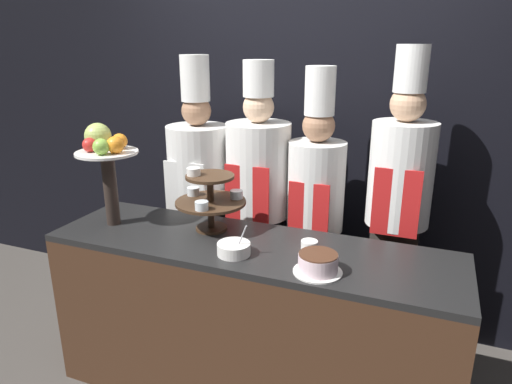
{
  "coord_description": "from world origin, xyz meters",
  "views": [
    {
      "loc": [
        0.82,
        -1.68,
        1.89
      ],
      "look_at": [
        0.0,
        0.4,
        1.17
      ],
      "focal_mm": 32.0,
      "sensor_mm": 36.0,
      "label": 1
    }
  ],
  "objects_px": {
    "fruit_pedestal": "(105,154)",
    "chef_right": "(398,201)",
    "chef_center_right": "(315,204)",
    "serving_bowl_near": "(234,249)",
    "chef_center_left": "(258,193)",
    "cup_white": "(309,246)",
    "chef_left": "(199,188)",
    "tiered_stand": "(210,197)",
    "cake_round": "(318,264)"
  },
  "relations": [
    {
      "from": "fruit_pedestal",
      "to": "chef_right",
      "type": "xyz_separation_m",
      "value": [
        1.51,
        0.63,
        -0.28
      ]
    },
    {
      "from": "fruit_pedestal",
      "to": "chef_center_right",
      "type": "bearing_deg",
      "value": 31.25
    },
    {
      "from": "serving_bowl_near",
      "to": "chef_center_left",
      "type": "relative_size",
      "value": 0.09
    },
    {
      "from": "serving_bowl_near",
      "to": "chef_right",
      "type": "distance_m",
      "value": 1.02
    },
    {
      "from": "chef_center_right",
      "to": "cup_white",
      "type": "bearing_deg",
      "value": -78.19
    },
    {
      "from": "chef_center_left",
      "to": "chef_right",
      "type": "relative_size",
      "value": 0.95
    },
    {
      "from": "fruit_pedestal",
      "to": "serving_bowl_near",
      "type": "bearing_deg",
      "value": -8.43
    },
    {
      "from": "cup_white",
      "to": "serving_bowl_near",
      "type": "distance_m",
      "value": 0.37
    },
    {
      "from": "chef_left",
      "to": "serving_bowl_near",
      "type": "bearing_deg",
      "value": -51.56
    },
    {
      "from": "cup_white",
      "to": "chef_center_right",
      "type": "relative_size",
      "value": 0.05
    },
    {
      "from": "chef_left",
      "to": "chef_center_right",
      "type": "relative_size",
      "value": 1.03
    },
    {
      "from": "chef_center_right",
      "to": "tiered_stand",
      "type": "bearing_deg",
      "value": -132.28
    },
    {
      "from": "chef_left",
      "to": "chef_center_right",
      "type": "distance_m",
      "value": 0.8
    },
    {
      "from": "fruit_pedestal",
      "to": "chef_center_left",
      "type": "bearing_deg",
      "value": 43.67
    },
    {
      "from": "cup_white",
      "to": "chef_center_left",
      "type": "distance_m",
      "value": 0.76
    },
    {
      "from": "cake_round",
      "to": "chef_left",
      "type": "height_order",
      "value": "chef_left"
    },
    {
      "from": "cup_white",
      "to": "serving_bowl_near",
      "type": "xyz_separation_m",
      "value": [
        -0.33,
        -0.18,
        0.0
      ]
    },
    {
      "from": "serving_bowl_near",
      "to": "cake_round",
      "type": "bearing_deg",
      "value": -4.34
    },
    {
      "from": "tiered_stand",
      "to": "chef_center_right",
      "type": "relative_size",
      "value": 0.22
    },
    {
      "from": "serving_bowl_near",
      "to": "chef_left",
      "type": "distance_m",
      "value": 0.95
    },
    {
      "from": "serving_bowl_near",
      "to": "fruit_pedestal",
      "type": "bearing_deg",
      "value": 171.57
    },
    {
      "from": "fruit_pedestal",
      "to": "chef_right",
      "type": "height_order",
      "value": "chef_right"
    },
    {
      "from": "cup_white",
      "to": "tiered_stand",
      "type": "bearing_deg",
      "value": 173.56
    },
    {
      "from": "cake_round",
      "to": "chef_left",
      "type": "bearing_deg",
      "value": 142.58
    },
    {
      "from": "cake_round",
      "to": "serving_bowl_near",
      "type": "height_order",
      "value": "serving_bowl_near"
    },
    {
      "from": "tiered_stand",
      "to": "chef_center_left",
      "type": "relative_size",
      "value": 0.21
    },
    {
      "from": "serving_bowl_near",
      "to": "chef_left",
      "type": "height_order",
      "value": "chef_left"
    },
    {
      "from": "chef_center_right",
      "to": "chef_right",
      "type": "bearing_deg",
      "value": -0.0
    },
    {
      "from": "tiered_stand",
      "to": "fruit_pedestal",
      "type": "height_order",
      "value": "fruit_pedestal"
    },
    {
      "from": "fruit_pedestal",
      "to": "serving_bowl_near",
      "type": "relative_size",
      "value": 3.47
    },
    {
      "from": "cake_round",
      "to": "chef_center_right",
      "type": "height_order",
      "value": "chef_center_right"
    },
    {
      "from": "chef_left",
      "to": "chef_right",
      "type": "relative_size",
      "value": 0.97
    },
    {
      "from": "tiered_stand",
      "to": "chef_right",
      "type": "xyz_separation_m",
      "value": [
        0.94,
        0.5,
        -0.06
      ]
    },
    {
      "from": "tiered_stand",
      "to": "fruit_pedestal",
      "type": "distance_m",
      "value": 0.62
    },
    {
      "from": "cup_white",
      "to": "chef_center_left",
      "type": "height_order",
      "value": "chef_center_left"
    },
    {
      "from": "cup_white",
      "to": "serving_bowl_near",
      "type": "bearing_deg",
      "value": -151.72
    },
    {
      "from": "cake_round",
      "to": "serving_bowl_near",
      "type": "distance_m",
      "value": 0.43
    },
    {
      "from": "cake_round",
      "to": "chef_center_right",
      "type": "distance_m",
      "value": 0.81
    },
    {
      "from": "tiered_stand",
      "to": "chef_right",
      "type": "distance_m",
      "value": 1.07
    },
    {
      "from": "chef_right",
      "to": "chef_left",
      "type": "bearing_deg",
      "value": 180.0
    },
    {
      "from": "chef_center_right",
      "to": "chef_right",
      "type": "distance_m",
      "value": 0.49
    },
    {
      "from": "tiered_stand",
      "to": "cake_round",
      "type": "xyz_separation_m",
      "value": [
        0.67,
        -0.27,
        -0.14
      ]
    },
    {
      "from": "cake_round",
      "to": "chef_center_right",
      "type": "relative_size",
      "value": 0.12
    },
    {
      "from": "cake_round",
      "to": "chef_center_left",
      "type": "distance_m",
      "value": 0.98
    },
    {
      "from": "fruit_pedestal",
      "to": "chef_center_left",
      "type": "xyz_separation_m",
      "value": [
        0.65,
        0.63,
        -0.33
      ]
    },
    {
      "from": "tiered_stand",
      "to": "cake_round",
      "type": "relative_size",
      "value": 1.73
    },
    {
      "from": "cake_round",
      "to": "chef_right",
      "type": "height_order",
      "value": "chef_right"
    },
    {
      "from": "cup_white",
      "to": "cake_round",
      "type": "bearing_deg",
      "value": -65.31
    },
    {
      "from": "serving_bowl_near",
      "to": "chef_center_left",
      "type": "height_order",
      "value": "chef_center_left"
    },
    {
      "from": "cup_white",
      "to": "chef_center_right",
      "type": "xyz_separation_m",
      "value": [
        -0.12,
        0.57,
        0.01
      ]
    }
  ]
}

